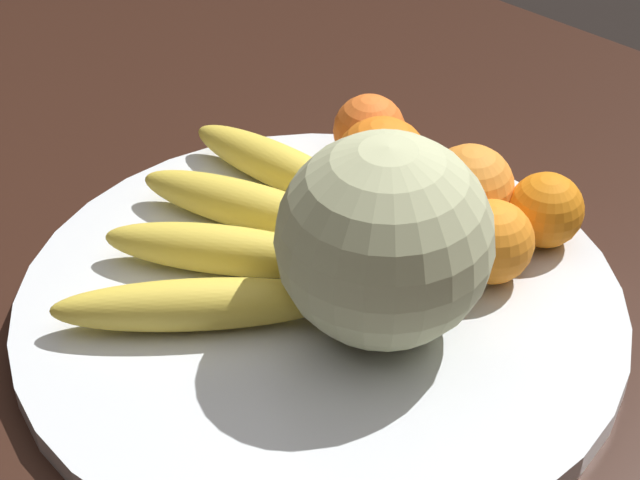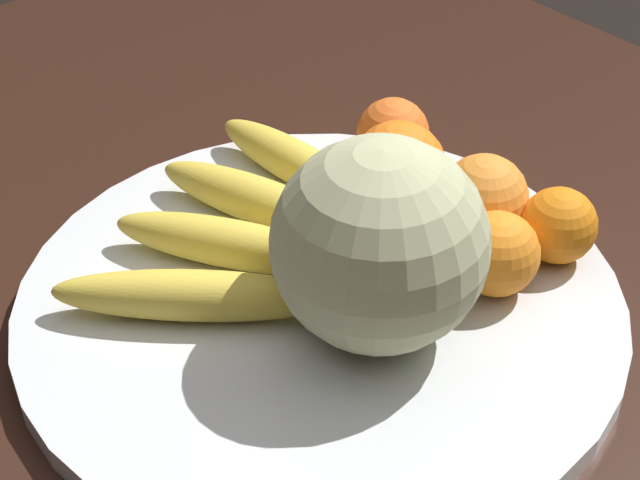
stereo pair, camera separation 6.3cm
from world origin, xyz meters
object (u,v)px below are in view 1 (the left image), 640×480
orange_front_right (382,165)px  orange_back_right (369,130)px  orange_mid_center (544,209)px  produce_tag (329,266)px  melon (384,240)px  fruit_bowl (320,305)px  orange_front_left (492,242)px  banana_bunch (239,232)px  orange_back_left (470,188)px

orange_front_right → orange_back_right: (0.05, -0.04, -0.01)m
orange_mid_center → produce_tag: size_ratio=0.56×
orange_front_right → produce_tag: 0.09m
orange_mid_center → orange_back_right: bearing=2.3°
melon → fruit_bowl: bearing=9.3°
melon → orange_front_right: melon is taller
orange_front_left → orange_front_right: 0.11m
fruit_bowl → orange_front_right: orange_front_right is taller
fruit_bowl → orange_mid_center: 0.18m
fruit_bowl → banana_bunch: banana_bunch is taller
melon → orange_front_left: size_ratio=2.35×
banana_bunch → orange_front_left: (-0.15, -0.10, 0.01)m
orange_back_left → produce_tag: size_ratio=0.67×
orange_mid_center → orange_back_right: size_ratio=0.95×
fruit_bowl → orange_back_right: 0.18m
fruit_bowl → orange_front_right: (0.04, -0.11, 0.05)m
fruit_bowl → orange_front_left: 0.13m
fruit_bowl → produce_tag: size_ratio=4.29×
orange_back_right → orange_back_left: bearing=172.2°
orange_front_right → orange_mid_center: orange_front_right is taller
banana_bunch → orange_front_right: 0.12m
melon → orange_mid_center: size_ratio=2.53×
melon → banana_bunch: size_ratio=0.54×
melon → orange_back_right: size_ratio=2.40×
orange_front_left → fruit_bowl: bearing=54.0°
orange_back_right → produce_tag: size_ratio=0.59×
melon → orange_mid_center: bearing=-100.1°
orange_front_right → orange_back_left: bearing=-158.4°
orange_mid_center → orange_front_right: bearing=22.3°
orange_front_right → melon: bearing=130.5°
banana_bunch → orange_back_right: (0.01, -0.16, 0.01)m
orange_front_left → orange_back_left: size_ratio=0.91×
orange_front_right → orange_back_left: orange_front_right is taller
orange_front_left → orange_front_right: size_ratio=0.81×
fruit_bowl → orange_mid_center: orange_mid_center is taller
orange_front_right → fruit_bowl: bearing=109.6°
fruit_bowl → orange_front_left: size_ratio=7.07×
orange_front_left → orange_back_right: size_ratio=1.02×
orange_back_left → orange_back_right: size_ratio=1.13×
banana_bunch → produce_tag: size_ratio=2.64×
banana_bunch → orange_back_left: 0.17m
orange_front_left → orange_mid_center: bearing=-93.6°
produce_tag → orange_front_right: bearing=-52.6°
orange_mid_center → fruit_bowl: bearing=64.6°
orange_front_left → orange_back_right: (0.16, -0.05, -0.00)m
orange_back_right → banana_bunch: bearing=93.6°
melon → orange_back_left: bearing=-79.3°
orange_front_left → orange_back_left: orange_back_left is taller
melon → orange_back_right: melon is taller
orange_back_right → orange_front_left: bearing=161.4°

